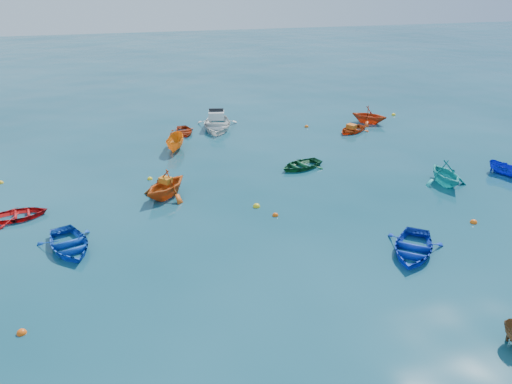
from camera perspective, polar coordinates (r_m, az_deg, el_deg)
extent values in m
plane|color=#093848|center=(23.63, 2.87, -5.84)|extent=(160.00, 160.00, 0.00)
imported|color=#0D3FAB|center=(24.68, -20.50, -6.12)|extent=(3.46, 4.08, 0.72)
imported|color=#0E2FB0|center=(23.93, 17.39, -6.66)|extent=(4.19, 4.40, 0.74)
imported|color=#D15213|center=(28.59, -10.21, -0.50)|extent=(4.12, 4.13, 1.65)
imported|color=#124E29|center=(32.21, 5.13, 2.77)|extent=(3.47, 3.00, 0.61)
imported|color=#1CB0AE|center=(31.83, 20.69, 0.92)|extent=(2.66, 3.03, 1.52)
imported|color=red|center=(28.55, -25.39, -2.71)|extent=(3.10, 2.46, 0.58)
imported|color=orange|center=(35.73, -9.15, 4.82)|extent=(1.77, 3.09, 1.13)
imported|color=#C33F10|center=(39.81, 10.89, 6.78)|extent=(3.32, 3.05, 0.56)
imported|color=#0F1EBC|center=(34.61, 26.68, 1.72)|extent=(1.85, 2.49, 0.91)
imported|color=#AA2E0E|center=(39.16, -8.19, 6.67)|extent=(2.03, 2.69, 0.53)
imported|color=red|center=(42.37, 12.73, 7.71)|extent=(3.77, 3.73, 1.50)
imported|color=silver|center=(39.97, -4.50, 7.23)|extent=(4.09, 5.11, 1.55)
cube|color=orange|center=(28.22, -10.30, 1.34)|extent=(0.81, 0.81, 0.32)
cube|color=orange|center=(39.60, 10.86, 7.37)|extent=(0.80, 0.86, 0.34)
sphere|color=#F7560D|center=(20.28, -25.20, -14.41)|extent=(0.35, 0.35, 0.35)
sphere|color=yellow|center=(26.95, 0.05, -1.70)|extent=(0.39, 0.39, 0.39)
sphere|color=#FA5D0D|center=(27.65, 23.60, -3.24)|extent=(0.36, 0.36, 0.36)
sphere|color=gold|center=(33.50, -27.14, 0.90)|extent=(0.33, 0.33, 0.33)
sphere|color=#D5520B|center=(26.05, 2.22, -2.72)|extent=(0.33, 0.33, 0.33)
sphere|color=yellow|center=(29.18, -10.14, 0.04)|extent=(0.32, 0.32, 0.32)
sphere|color=#E25F0C|center=(32.43, 20.07, 1.45)|extent=(0.33, 0.33, 0.33)
sphere|color=yellow|center=(31.04, -12.03, 1.43)|extent=(0.32, 0.32, 0.32)
sphere|color=#DB5C0B|center=(40.47, 5.79, 7.40)|extent=(0.34, 0.34, 0.34)
sphere|color=yellow|center=(45.12, 15.44, 8.47)|extent=(0.36, 0.36, 0.36)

